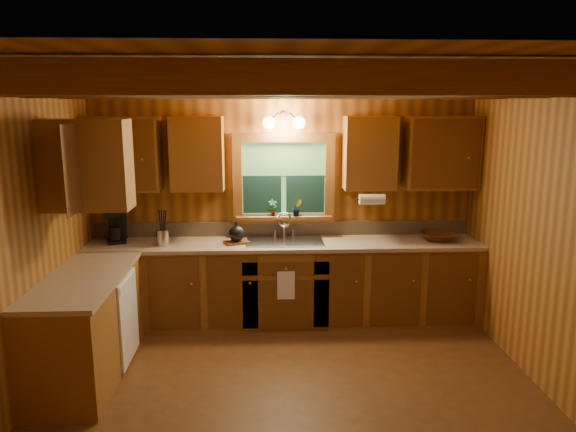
% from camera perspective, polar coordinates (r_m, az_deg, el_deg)
% --- Properties ---
extents(room, '(4.20, 4.20, 4.20)m').
position_cam_1_polar(room, '(4.18, 0.49, -2.91)').
color(room, '#573315').
rests_on(room, ground).
extents(ceiling_beams, '(4.20, 2.54, 0.18)m').
position_cam_1_polar(ceiling_beams, '(4.04, 0.52, 13.63)').
color(ceiling_beams, brown).
rests_on(ceiling_beams, room).
extents(base_cabinets, '(4.20, 2.22, 0.86)m').
position_cam_1_polar(base_cabinets, '(5.67, -5.27, -8.18)').
color(base_cabinets, brown).
rests_on(base_cabinets, ground).
extents(countertop, '(4.20, 2.24, 0.04)m').
position_cam_1_polar(countertop, '(5.53, -5.21, -3.78)').
color(countertop, tan).
rests_on(countertop, base_cabinets).
extents(backsplash, '(4.20, 0.02, 0.16)m').
position_cam_1_polar(backsplash, '(6.08, -0.45, -1.33)').
color(backsplash, tan).
rests_on(backsplash, room).
extents(dishwasher_panel, '(0.02, 0.60, 0.80)m').
position_cam_1_polar(dishwasher_panel, '(5.25, -16.46, -10.30)').
color(dishwasher_panel, white).
rests_on(dishwasher_panel, base_cabinets).
extents(upper_cabinets, '(4.19, 1.77, 0.78)m').
position_cam_1_polar(upper_cabinets, '(5.49, -6.22, 6.28)').
color(upper_cabinets, brown).
rests_on(upper_cabinets, room).
extents(window, '(1.12, 0.08, 1.00)m').
position_cam_1_polar(window, '(5.97, -0.46, 3.77)').
color(window, brown).
rests_on(window, room).
extents(window_sill, '(1.06, 0.14, 0.04)m').
position_cam_1_polar(window_sill, '(5.99, -0.43, -0.17)').
color(window_sill, brown).
rests_on(window_sill, room).
extents(wall_sconce, '(0.45, 0.21, 0.17)m').
position_cam_1_polar(wall_sconce, '(5.79, -0.42, 9.84)').
color(wall_sconce, black).
rests_on(wall_sconce, room).
extents(paper_towel_roll, '(0.27, 0.11, 0.11)m').
position_cam_1_polar(paper_towel_roll, '(5.77, 8.85, 1.76)').
color(paper_towel_roll, white).
rests_on(paper_towel_roll, upper_cabinets).
extents(dish_towel, '(0.18, 0.01, 0.30)m').
position_cam_1_polar(dish_towel, '(5.62, -0.21, -7.34)').
color(dish_towel, white).
rests_on(dish_towel, base_cabinets).
extents(sink, '(0.82, 0.48, 0.43)m').
position_cam_1_polar(sink, '(5.84, -0.35, -3.14)').
color(sink, silver).
rests_on(sink, countertop).
extents(coffee_maker, '(0.19, 0.24, 0.34)m').
position_cam_1_polar(coffee_maker, '(6.08, -17.66, -1.08)').
color(coffee_maker, black).
rests_on(coffee_maker, countertop).
extents(utensil_crock, '(0.13, 0.13, 0.38)m').
position_cam_1_polar(utensil_crock, '(5.81, -13.08, -2.13)').
color(utensil_crock, silver).
rests_on(utensil_crock, countertop).
extents(cutting_board, '(0.30, 0.26, 0.02)m').
position_cam_1_polar(cutting_board, '(5.79, -5.44, -2.77)').
color(cutting_board, '#5C3413').
rests_on(cutting_board, countertop).
extents(teakettle, '(0.17, 0.17, 0.21)m').
position_cam_1_polar(teakettle, '(5.76, -5.45, -1.85)').
color(teakettle, black).
rests_on(teakettle, cutting_board).
extents(wicker_basket, '(0.41, 0.41, 0.09)m').
position_cam_1_polar(wicker_basket, '(6.10, 15.50, -2.08)').
color(wicker_basket, '#48230C').
rests_on(wicker_basket, countertop).
extents(potted_plant_left, '(0.11, 0.09, 0.19)m').
position_cam_1_polar(potted_plant_left, '(5.96, -1.61, 0.88)').
color(potted_plant_left, '#5C3413').
rests_on(potted_plant_left, window_sill).
extents(potted_plant_right, '(0.12, 0.11, 0.19)m').
position_cam_1_polar(potted_plant_right, '(5.95, 0.96, 0.89)').
color(potted_plant_right, '#5C3413').
rests_on(potted_plant_right, window_sill).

